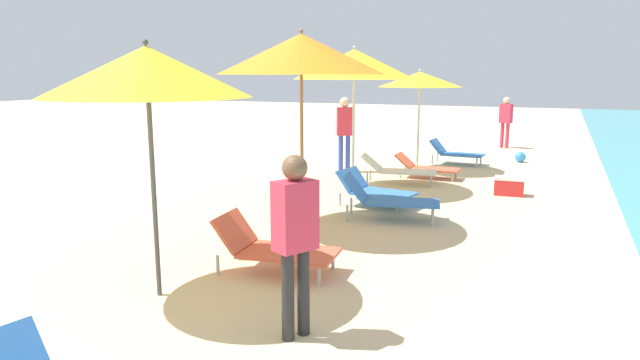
% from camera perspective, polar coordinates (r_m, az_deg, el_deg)
% --- Properties ---
extents(umbrella_second, '(2.05, 2.05, 2.63)m').
position_cam_1_polar(umbrella_second, '(5.83, -17.23, 10.48)').
color(umbrella_second, '#4C4C51').
rests_on(umbrella_second, ground).
extents(lounger_second_shoreside, '(1.46, 0.80, 0.67)m').
position_cam_1_polar(lounger_second_shoreside, '(6.60, -4.84, -6.79)').
color(lounger_second_shoreside, '#D8593F').
rests_on(lounger_second_shoreside, ground).
extents(umbrella_third, '(2.44, 2.44, 2.93)m').
position_cam_1_polar(umbrella_third, '(8.24, -1.92, 12.69)').
color(umbrella_third, olive).
rests_on(umbrella_third, ground).
extents(lounger_third_shoreside, '(1.59, 0.90, 0.73)m').
position_cam_1_polar(lounger_third_shoreside, '(8.93, 6.94, -1.86)').
color(lounger_third_shoreside, blue).
rests_on(lounger_third_shoreside, ground).
extents(umbrella_fourth, '(2.37, 2.37, 2.83)m').
position_cam_1_polar(umbrella_fourth, '(11.06, 3.51, 11.70)').
color(umbrella_fourth, silver).
rests_on(umbrella_fourth, ground).
extents(lounger_fourth_shoreside, '(1.64, 0.86, 0.63)m').
position_cam_1_polar(lounger_fourth_shoreside, '(11.89, 7.87, 1.10)').
color(lounger_fourth_shoreside, white).
rests_on(lounger_fourth_shoreside, ground).
extents(lounger_fourth_inland, '(1.40, 0.92, 0.62)m').
position_cam_1_polar(lounger_fourth_inland, '(9.86, 5.53, -0.97)').
color(lounger_fourth_inland, blue).
rests_on(lounger_fourth_inland, ground).
extents(umbrella_farthest, '(1.98, 1.98, 2.41)m').
position_cam_1_polar(umbrella_farthest, '(13.60, 10.15, 10.05)').
color(umbrella_farthest, silver).
rests_on(umbrella_farthest, ground).
extents(lounger_farthest_shoreside, '(1.35, 0.70, 0.63)m').
position_cam_1_polar(lounger_farthest_shoreside, '(14.79, 13.61, 2.76)').
color(lounger_farthest_shoreside, blue).
rests_on(lounger_farthest_shoreside, ground).
extents(lounger_farthest_inland, '(1.40, 0.57, 0.53)m').
position_cam_1_polar(lounger_farthest_inland, '(12.70, 10.75, 1.33)').
color(lounger_farthest_inland, '#D8593F').
rests_on(lounger_farthest_inland, ground).
extents(person_walking_near, '(0.42, 0.36, 1.76)m').
position_cam_1_polar(person_walking_near, '(13.21, 2.51, 5.48)').
color(person_walking_near, '#334CB2').
rests_on(person_walking_near, ground).
extents(person_walking_mid, '(0.36, 0.42, 1.63)m').
position_cam_1_polar(person_walking_mid, '(4.81, -2.54, -5.03)').
color(person_walking_mid, '#262628').
rests_on(person_walking_mid, ground).
extents(person_walking_far, '(0.41, 0.32, 1.59)m').
position_cam_1_polar(person_walking_far, '(18.48, 18.41, 6.08)').
color(person_walking_far, '#D8334C').
rests_on(person_walking_far, ground).
extents(cooler_box, '(0.57, 0.35, 0.35)m').
position_cam_1_polar(cooler_box, '(11.33, 18.72, -0.59)').
color(cooler_box, red).
rests_on(cooler_box, ground).
extents(beach_ball, '(0.27, 0.27, 0.27)m').
position_cam_1_polar(beach_ball, '(15.68, 19.75, 2.22)').
color(beach_ball, '#338CD8').
rests_on(beach_ball, ground).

